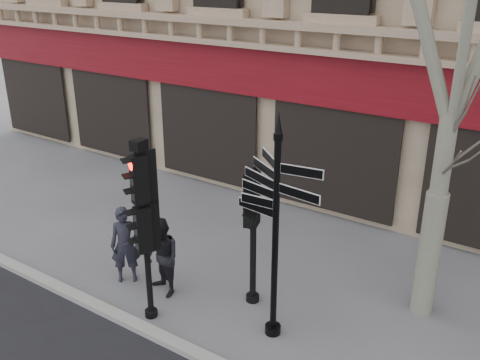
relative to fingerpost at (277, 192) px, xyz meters
The scene contains 7 objects.
ground 3.04m from the fingerpost, behind, with size 80.00×80.00×0.00m, color #5B5B5F.
kerb 3.25m from the fingerpost, 133.94° to the right, with size 80.00×0.25×0.12m, color #97948F.
fingerpost is the anchor object (origin of this frame).
traffic_signal_main 2.40m from the fingerpost, 158.49° to the right, with size 0.46×0.41×3.51m.
traffic_signal_secondary 1.37m from the fingerpost, 142.79° to the left, with size 0.53×0.45×2.74m.
pedestrian_a 3.96m from the fingerpost, behind, with size 0.61×0.40×1.66m, color #21212C.
pedestrian_b 3.17m from the fingerpost, behind, with size 0.80×0.62×1.65m, color black.
Camera 1 is at (5.19, -7.03, 6.20)m, focal length 40.00 mm.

